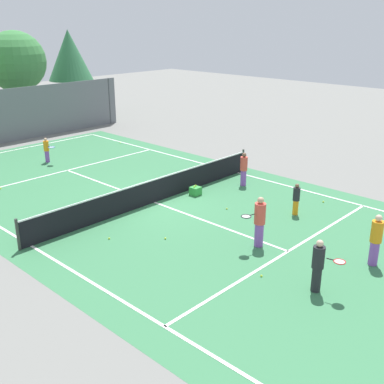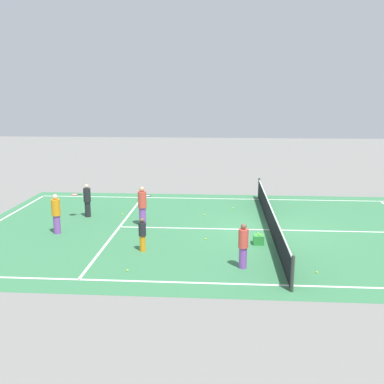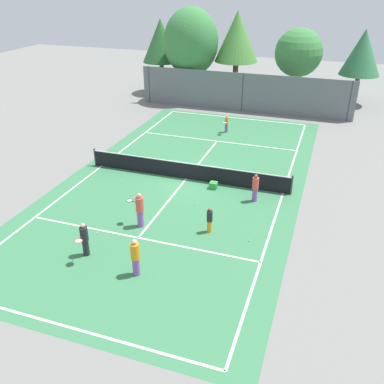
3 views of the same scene
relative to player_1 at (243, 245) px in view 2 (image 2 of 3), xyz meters
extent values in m
plane|color=slate|center=(-4.21, 1.33, -0.78)|extent=(80.00, 80.00, 0.00)
cube|color=#387A4C|center=(-4.21, 1.33, -0.78)|extent=(13.00, 25.00, 0.00)
cube|color=white|center=(-9.71, 1.33, -0.77)|extent=(0.10, 24.00, 0.01)
cube|color=white|center=(1.29, 1.33, -0.77)|extent=(0.10, 24.00, 0.01)
cube|color=white|center=(-4.21, -5.07, -0.77)|extent=(11.00, 0.10, 0.01)
cube|color=white|center=(-4.21, 1.33, -0.77)|extent=(0.10, 12.80, 0.01)
cylinder|color=#333833|center=(-10.11, 1.33, -0.23)|extent=(0.10, 0.10, 1.10)
cylinder|color=#333833|center=(1.69, 1.33, -0.23)|extent=(0.10, 0.10, 1.10)
cube|color=black|center=(-4.21, 1.33, -0.30)|extent=(11.80, 0.03, 0.95)
cube|color=white|center=(-4.21, 1.33, 0.20)|extent=(11.80, 0.04, 0.05)
cylinder|color=purple|center=(0.00, 0.00, -0.42)|extent=(0.26, 0.26, 0.71)
cylinder|color=#E54C3F|center=(0.00, 0.00, 0.24)|extent=(0.32, 0.32, 0.62)
sphere|color=brown|center=(0.00, 0.00, 0.65)|extent=(0.19, 0.19, 0.19)
cylinder|color=purple|center=(-4.53, -4.12, -0.38)|extent=(0.29, 0.29, 0.80)
cylinder|color=#E54C3F|center=(-4.53, -4.12, 0.38)|extent=(0.37, 0.37, 0.70)
sphere|color=tan|center=(-4.53, -4.12, 0.84)|extent=(0.22, 0.22, 0.22)
cylinder|color=black|center=(-4.85, -4.04, 0.41)|extent=(0.20, 0.07, 0.03)
torus|color=black|center=(-5.09, -3.99, 0.41)|extent=(0.40, 0.40, 0.03)
cylinder|color=silver|center=(-5.09, -3.99, 0.41)|extent=(0.33, 0.33, 0.00)
cylinder|color=orange|center=(-1.36, -3.55, -0.49)|extent=(0.21, 0.21, 0.58)
cylinder|color=#232328|center=(-1.36, -3.55, 0.06)|extent=(0.27, 0.27, 0.51)
sphere|color=brown|center=(-1.36, -3.55, 0.39)|extent=(0.16, 0.16, 0.16)
cylinder|color=#232328|center=(-5.72, -6.90, -0.42)|extent=(0.26, 0.26, 0.72)
cylinder|color=#232328|center=(-5.72, -6.90, 0.26)|extent=(0.33, 0.33, 0.63)
sphere|color=beige|center=(-5.72, -6.90, 0.67)|extent=(0.20, 0.20, 0.20)
cylinder|color=black|center=(-5.66, -7.21, 0.29)|extent=(0.07, 0.20, 0.03)
torus|color=red|center=(-5.62, -7.46, 0.29)|extent=(0.38, 0.38, 0.03)
cylinder|color=silver|center=(-5.62, -7.46, 0.29)|extent=(0.32, 0.32, 0.00)
cylinder|color=purple|center=(-3.17, -7.40, -0.40)|extent=(0.28, 0.28, 0.76)
cylinder|color=orange|center=(-3.17, -7.40, 0.32)|extent=(0.35, 0.35, 0.67)
sphere|color=beige|center=(-3.17, -7.40, 0.76)|extent=(0.21, 0.21, 0.21)
cube|color=green|center=(-2.41, 0.70, -0.60)|extent=(0.40, 0.39, 0.36)
sphere|color=#CCE533|center=(-2.49, 0.70, -0.38)|extent=(0.07, 0.07, 0.07)
sphere|color=#CCE533|center=(-2.33, 0.76, -0.38)|extent=(0.07, 0.07, 0.07)
sphere|color=#CCE533|center=(-6.30, -1.52, -0.74)|extent=(0.07, 0.07, 0.07)
sphere|color=#CCE533|center=(-2.77, -1.32, -0.74)|extent=(0.07, 0.07, 0.07)
sphere|color=#CCE533|center=(-6.12, -5.38, -0.74)|extent=(0.07, 0.07, 0.07)
sphere|color=#CCE533|center=(0.54, -3.71, -0.74)|extent=(0.07, 0.07, 0.07)
sphere|color=#CCE533|center=(-7.62, -0.13, -0.74)|extent=(0.07, 0.07, 0.07)
sphere|color=#CCE533|center=(0.28, 2.33, -0.74)|extent=(0.07, 0.07, 0.07)
camera|label=1|loc=(-16.35, -12.26, 6.26)|focal=44.49mm
camera|label=2|loc=(13.59, -0.74, 4.78)|focal=41.08mm
camera|label=3|loc=(3.14, -19.13, 9.75)|focal=39.40mm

